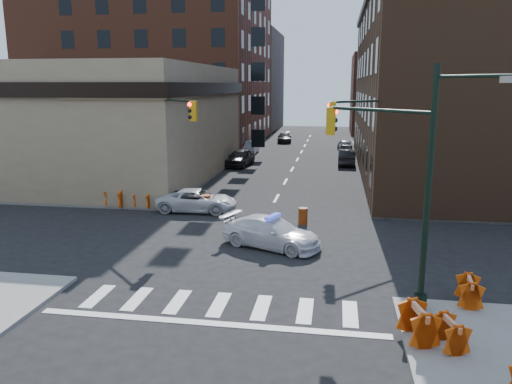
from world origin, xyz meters
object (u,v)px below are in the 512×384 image
(parked_car_enear, at_px, (347,157))
(police_car, at_px, (271,232))
(barrel_bank, at_px, (206,204))
(pickup, at_px, (197,200))
(parked_car_wnear, at_px, (240,158))
(barrel_road, at_px, (303,216))
(parked_car_wfar, at_px, (250,147))
(barricade_se_a, at_px, (469,291))
(pedestrian_b, at_px, (122,184))
(barricade_nw_a, at_px, (143,200))
(pedestrian_a, at_px, (155,182))

(parked_car_enear, bearing_deg, police_car, 82.17)
(police_car, height_order, barrel_bank, police_car)
(pickup, xyz_separation_m, parked_car_enear, (9.23, 19.43, 0.07))
(parked_car_wnear, bearing_deg, barrel_bank, -78.56)
(parked_car_wnear, height_order, barrel_road, parked_car_wnear)
(parked_car_wnear, relative_size, parked_car_wfar, 1.09)
(barricade_se_a, bearing_deg, parked_car_wnear, 31.65)
(pedestrian_b, bearing_deg, parked_car_enear, 45.50)
(parked_car_wfar, relative_size, barricade_nw_a, 3.63)
(police_car, height_order, parked_car_wnear, parked_car_wnear)
(pickup, height_order, parked_car_enear, parked_car_enear)
(parked_car_enear, height_order, barrel_road, parked_car_enear)
(police_car, height_order, pedestrian_a, pedestrian_a)
(barrel_road, distance_m, barricade_se_a, 11.57)
(parked_car_wnear, bearing_deg, pickup, -80.49)
(barrel_road, bearing_deg, pedestrian_b, 163.24)
(parked_car_wnear, height_order, barrel_bank, parked_car_wnear)
(pickup, distance_m, pedestrian_a, 5.47)
(barricade_se_a, bearing_deg, barricade_nw_a, 61.27)
(pickup, bearing_deg, police_car, -139.82)
(barrel_road, height_order, barricade_se_a, barricade_se_a)
(parked_car_wfar, xyz_separation_m, barrel_road, (7.69, -27.46, -0.26))
(barricade_nw_a, bearing_deg, pedestrian_b, 148.25)
(barrel_bank, distance_m, barricade_nw_a, 3.96)
(pickup, relative_size, parked_car_wnear, 1.03)
(parked_car_wnear, relative_size, parked_car_enear, 1.05)
(barricade_se_a, height_order, barricade_nw_a, barricade_se_a)
(pickup, height_order, parked_car_wnear, parked_car_wnear)
(parked_car_wfar, relative_size, pedestrian_a, 2.75)
(parked_car_enear, distance_m, pedestrian_b, 23.00)
(parked_car_wfar, bearing_deg, barricade_se_a, -69.75)
(police_car, xyz_separation_m, parked_car_wnear, (-5.97, 23.16, 0.10))
(police_car, bearing_deg, parked_car_enear, 13.10)
(parked_car_enear, bearing_deg, parked_car_wfar, -29.89)
(barrel_road, bearing_deg, parked_car_enear, 82.68)
(barrel_bank, bearing_deg, parked_car_enear, 66.25)
(barricade_se_a, bearing_deg, parked_car_wfar, 27.08)
(barricade_se_a, bearing_deg, barrel_road, 39.49)
(pickup, distance_m, barrel_bank, 0.64)
(barrel_bank, bearing_deg, barrel_road, -15.16)
(barricade_nw_a, bearing_deg, pickup, 11.13)
(barrel_road, bearing_deg, parked_car_wfar, 105.64)
(parked_car_wnear, distance_m, barricade_se_a, 31.68)
(pickup, distance_m, barricade_se_a, 17.22)
(parked_car_enear, relative_size, barricade_se_a, 3.64)
(parked_car_wfar, height_order, parked_car_enear, parked_car_enear)
(pedestrian_a, bearing_deg, parked_car_enear, 93.61)
(parked_car_wfar, distance_m, parked_car_enear, 12.13)
(barricade_nw_a, bearing_deg, barrel_bank, 7.98)
(parked_car_enear, relative_size, pedestrian_b, 2.32)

